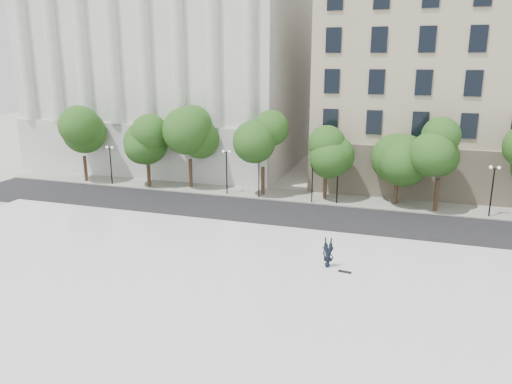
% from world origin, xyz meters
% --- Properties ---
extents(ground, '(160.00, 160.00, 0.00)m').
position_xyz_m(ground, '(0.00, 0.00, 0.00)').
color(ground, beige).
rests_on(ground, ground).
extents(plaza, '(44.00, 22.00, 0.45)m').
position_xyz_m(plaza, '(0.00, 3.00, 0.23)').
color(plaza, silver).
rests_on(plaza, ground).
extents(street, '(60.00, 8.00, 0.02)m').
position_xyz_m(street, '(0.00, 18.00, 0.01)').
color(street, black).
rests_on(street, ground).
extents(far_sidewalk, '(60.00, 4.00, 0.12)m').
position_xyz_m(far_sidewalk, '(0.00, 24.00, 0.06)').
color(far_sidewalk, '#9B998F').
rests_on(far_sidewalk, ground).
extents(building_west, '(31.50, 27.65, 25.60)m').
position_xyz_m(building_west, '(-17.00, 38.57, 12.89)').
color(building_west, silver).
rests_on(building_west, ground).
extents(building_east, '(36.00, 26.15, 23.00)m').
position_xyz_m(building_east, '(20.00, 38.91, 11.14)').
color(building_east, tan).
rests_on(building_east, ground).
extents(traffic_light_west, '(0.97, 1.71, 4.18)m').
position_xyz_m(traffic_light_west, '(-1.86, 22.30, 3.68)').
color(traffic_light_west, black).
rests_on(traffic_light_west, ground).
extents(traffic_light_east, '(0.37, 1.58, 4.13)m').
position_xyz_m(traffic_light_east, '(3.17, 22.30, 3.62)').
color(traffic_light_east, black).
rests_on(traffic_light_east, ground).
extents(person_lying, '(0.87, 1.94, 0.51)m').
position_xyz_m(person_lying, '(7.18, 7.54, 0.71)').
color(person_lying, black).
rests_on(person_lying, plaza).
extents(skateboard, '(0.79, 0.29, 0.08)m').
position_xyz_m(skateboard, '(8.29, 7.05, 0.49)').
color(skateboard, black).
rests_on(skateboard, plaza).
extents(street_trees, '(45.75, 5.18, 7.58)m').
position_xyz_m(street_trees, '(0.46, 23.40, 5.16)').
color(street_trees, '#382619').
rests_on(street_trees, ground).
extents(lamp_posts, '(36.80, 0.28, 4.45)m').
position_xyz_m(lamp_posts, '(0.26, 22.60, 2.99)').
color(lamp_posts, black).
rests_on(lamp_posts, ground).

